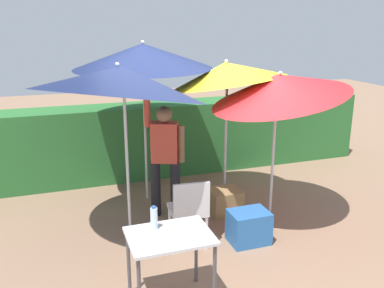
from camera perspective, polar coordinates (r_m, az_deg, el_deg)
name	(u,v)px	position (r m, az deg, el deg)	size (l,w,h in m)	color
ground_plane	(199,227)	(5.78, 0.98, -11.33)	(24.00, 24.00, 0.00)	#937056
hedge_row	(157,139)	(7.56, -4.83, 0.70)	(8.00, 0.70, 1.29)	#2D7033
umbrella_rainbow	(143,56)	(6.14, -6.76, 11.90)	(2.03, 2.03, 2.44)	silver
umbrella_orange	(227,73)	(5.95, 4.77, 9.72)	(1.71, 1.69, 2.35)	silver
umbrella_yellow	(121,82)	(4.97, -9.77, 8.44)	(2.14, 2.10, 2.50)	silver
umbrella_navy	(278,86)	(5.52, 11.79, 7.75)	(1.84, 1.81, 2.23)	silver
person_vendor	(165,154)	(5.77, -3.76, -1.32)	(0.54, 0.34, 1.88)	black
chair_plastic	(189,209)	(5.11, -0.41, -8.86)	(0.47, 0.47, 0.89)	silver
cooler_box	(249,227)	(5.38, 7.80, -11.21)	(0.49, 0.37, 0.42)	#2D6BB7
crate_cardboard	(225,201)	(6.14, 4.56, -7.83)	(0.44, 0.39, 0.35)	#9E7A4C
folding_table	(170,243)	(4.07, -3.07, -13.46)	(0.80, 0.60, 0.76)	#4C4C51
bottle_water	(154,218)	(4.09, -5.25, -10.11)	(0.07, 0.07, 0.24)	silver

